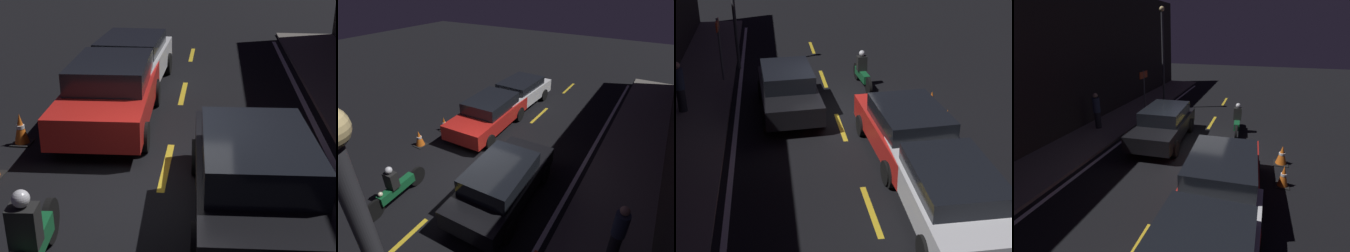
# 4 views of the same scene
# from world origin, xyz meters

# --- Properties ---
(ground_plane) EXTENTS (56.00, 56.00, 0.00)m
(ground_plane) POSITION_xyz_m (0.00, 0.00, 0.00)
(ground_plane) COLOR black
(raised_curb) EXTENTS (28.00, 2.39, 0.10)m
(raised_curb) POSITION_xyz_m (0.00, 4.70, 0.05)
(raised_curb) COLOR #605B56
(raised_curb) RESTS_ON ground
(lane_dash_a) EXTENTS (2.00, 0.14, 0.01)m
(lane_dash_a) POSITION_xyz_m (-10.00, 0.00, 0.00)
(lane_dash_a) COLOR gold
(lane_dash_a) RESTS_ON ground
(lane_dash_b) EXTENTS (2.00, 0.14, 0.01)m
(lane_dash_b) POSITION_xyz_m (-5.50, 0.00, 0.00)
(lane_dash_b) COLOR gold
(lane_dash_b) RESTS_ON ground
(lane_dash_c) EXTENTS (2.00, 0.14, 0.01)m
(lane_dash_c) POSITION_xyz_m (-1.00, 0.00, 0.00)
(lane_dash_c) COLOR gold
(lane_dash_c) RESTS_ON ground
(lane_dash_d) EXTENTS (2.00, 0.14, 0.01)m
(lane_dash_d) POSITION_xyz_m (3.50, 0.00, 0.00)
(lane_dash_d) COLOR gold
(lane_dash_d) RESTS_ON ground
(lane_solid_kerb) EXTENTS (25.20, 0.14, 0.01)m
(lane_solid_kerb) POSITION_xyz_m (0.00, 3.26, 0.00)
(lane_solid_kerb) COLOR silver
(lane_solid_kerb) RESTS_ON ground
(sedan_white) EXTENTS (4.64, 2.09, 1.43)m
(sedan_white) POSITION_xyz_m (-6.05, -1.57, 0.78)
(sedan_white) COLOR silver
(sedan_white) RESTS_ON ground
(taxi_red) EXTENTS (4.57, 2.17, 1.51)m
(taxi_red) POSITION_xyz_m (-3.06, -1.51, 0.80)
(taxi_red) COLOR red
(taxi_red) RESTS_ON ground
(van_black) EXTENTS (4.42, 2.08, 1.47)m
(van_black) POSITION_xyz_m (0.56, 1.52, 0.78)
(van_black) COLOR black
(van_black) RESTS_ON ground
(motorcycle) EXTENTS (2.40, 0.38, 1.40)m
(motorcycle) POSITION_xyz_m (2.37, -1.36, 0.57)
(motorcycle) COLOR black
(motorcycle) RESTS_ON ground
(traffic_cone_near) EXTENTS (0.41, 0.41, 0.69)m
(traffic_cone_near) POSITION_xyz_m (-1.73, -3.18, 0.34)
(traffic_cone_near) COLOR black
(traffic_cone_near) RESTS_ON ground
(traffic_cone_mid) EXTENTS (0.49, 0.49, 0.70)m
(traffic_cone_mid) POSITION_xyz_m (-0.24, -3.21, 0.34)
(traffic_cone_mid) COLOR black
(traffic_cone_mid) RESTS_ON ground
(pedestrian) EXTENTS (0.34, 0.34, 1.70)m
(pedestrian) POSITION_xyz_m (0.85, 5.01, 0.97)
(pedestrian) COLOR black
(pedestrian) RESTS_ON raised_curb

